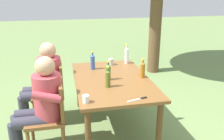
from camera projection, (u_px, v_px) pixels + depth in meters
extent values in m
plane|color=#6B844C|center=(112.00, 126.00, 3.45)|extent=(24.00, 24.00, 0.00)
cube|color=brown|center=(112.00, 80.00, 3.21)|extent=(1.56, 0.98, 0.04)
cylinder|color=brown|center=(79.00, 87.00, 3.90)|extent=(0.07, 0.07, 0.69)
cylinder|color=brown|center=(88.00, 137.00, 2.61)|extent=(0.07, 0.07, 0.69)
cylinder|color=brown|center=(127.00, 83.00, 4.06)|extent=(0.07, 0.07, 0.69)
cylinder|color=brown|center=(159.00, 129.00, 2.77)|extent=(0.07, 0.07, 0.69)
cube|color=brown|center=(48.00, 94.00, 3.46)|extent=(0.45, 0.45, 0.04)
cube|color=brown|center=(61.00, 78.00, 3.43)|extent=(0.42, 0.05, 0.42)
cylinder|color=brown|center=(37.00, 103.00, 3.67)|extent=(0.04, 0.04, 0.41)
cylinder|color=brown|center=(35.00, 115.00, 3.32)|extent=(0.04, 0.04, 0.41)
cylinder|color=brown|center=(62.00, 101.00, 3.75)|extent=(0.04, 0.04, 0.41)
cylinder|color=brown|center=(63.00, 112.00, 3.40)|extent=(0.04, 0.04, 0.41)
cube|color=brown|center=(45.00, 118.00, 2.82)|extent=(0.44, 0.44, 0.04)
cube|color=brown|center=(62.00, 99.00, 2.78)|extent=(0.42, 0.04, 0.42)
cylinder|color=brown|center=(32.00, 128.00, 3.03)|extent=(0.04, 0.04, 0.41)
cylinder|color=brown|center=(63.00, 125.00, 3.10)|extent=(0.04, 0.04, 0.41)
cylinder|color=#B7424C|center=(50.00, 75.00, 3.38)|extent=(0.32, 0.32, 0.52)
sphere|color=tan|center=(48.00, 50.00, 3.26)|extent=(0.22, 0.22, 0.22)
cylinder|color=#383847|center=(38.00, 91.00, 3.51)|extent=(0.14, 0.40, 0.14)
cylinder|color=#383847|center=(25.00, 106.00, 3.55)|extent=(0.11, 0.11, 0.45)
cylinder|color=#B7424C|center=(50.00, 66.00, 3.53)|extent=(0.09, 0.31, 0.16)
cylinder|color=#383847|center=(37.00, 96.00, 3.35)|extent=(0.14, 0.40, 0.14)
cylinder|color=#383847|center=(23.00, 112.00, 3.38)|extent=(0.11, 0.11, 0.45)
cylinder|color=#B7424C|center=(49.00, 75.00, 3.18)|extent=(0.09, 0.31, 0.16)
cylinder|color=#B7424C|center=(48.00, 96.00, 2.73)|extent=(0.32, 0.32, 0.52)
sphere|color=tan|center=(45.00, 66.00, 2.62)|extent=(0.22, 0.22, 0.22)
cylinder|color=#383847|center=(33.00, 114.00, 2.86)|extent=(0.14, 0.40, 0.14)
cylinder|color=#383847|center=(17.00, 133.00, 2.90)|extent=(0.11, 0.11, 0.45)
cylinder|color=#B7424C|center=(48.00, 84.00, 2.88)|extent=(0.09, 0.31, 0.16)
cylinder|color=#383847|center=(31.00, 122.00, 2.70)|extent=(0.14, 0.40, 0.14)
cylinder|color=#B7424C|center=(46.00, 97.00, 2.53)|extent=(0.09, 0.31, 0.16)
cylinder|color=#996019|center=(143.00, 71.00, 3.22)|extent=(0.06, 0.06, 0.19)
cone|color=#996019|center=(143.00, 63.00, 3.18)|extent=(0.06, 0.06, 0.03)
cylinder|color=#996019|center=(143.00, 61.00, 3.17)|extent=(0.03, 0.03, 0.03)
cylinder|color=yellow|center=(143.00, 59.00, 3.17)|extent=(0.03, 0.03, 0.02)
cylinder|color=#287A38|center=(108.00, 73.00, 3.14)|extent=(0.06, 0.06, 0.19)
cone|color=#287A38|center=(108.00, 65.00, 3.10)|extent=(0.06, 0.06, 0.03)
cylinder|color=#287A38|center=(108.00, 63.00, 3.09)|extent=(0.03, 0.03, 0.03)
cylinder|color=yellow|center=(108.00, 62.00, 3.09)|extent=(0.03, 0.03, 0.02)
cylinder|color=white|center=(127.00, 56.00, 3.81)|extent=(0.06, 0.06, 0.23)
cone|color=white|center=(127.00, 48.00, 3.77)|extent=(0.06, 0.06, 0.03)
cylinder|color=white|center=(127.00, 46.00, 3.76)|extent=(0.03, 0.03, 0.03)
cylinder|color=yellow|center=(127.00, 45.00, 3.75)|extent=(0.03, 0.03, 0.03)
cylinder|color=#566623|center=(108.00, 80.00, 2.91)|extent=(0.06, 0.06, 0.19)
cone|color=#566623|center=(108.00, 71.00, 2.88)|extent=(0.06, 0.06, 0.03)
cylinder|color=#566623|center=(108.00, 69.00, 2.87)|extent=(0.03, 0.03, 0.03)
cylinder|color=yellow|center=(108.00, 67.00, 2.86)|extent=(0.03, 0.03, 0.02)
cylinder|color=#2D56A3|center=(93.00, 63.00, 3.54)|extent=(0.06, 0.06, 0.20)
cone|color=#2D56A3|center=(93.00, 55.00, 3.50)|extent=(0.06, 0.06, 0.03)
cylinder|color=#2D56A3|center=(92.00, 54.00, 3.49)|extent=(0.03, 0.03, 0.03)
cylinder|color=yellow|center=(92.00, 52.00, 3.49)|extent=(0.03, 0.03, 0.02)
cylinder|color=white|center=(86.00, 99.00, 2.53)|extent=(0.07, 0.07, 0.08)
cylinder|color=#B2B7BC|center=(111.00, 62.00, 3.75)|extent=(0.08, 0.08, 0.10)
cube|color=silver|center=(135.00, 100.00, 2.59)|extent=(0.07, 0.18, 0.01)
cube|color=black|center=(144.00, 98.00, 2.64)|extent=(0.04, 0.08, 0.01)
cube|color=#2D4784|center=(115.00, 80.00, 4.49)|extent=(0.29, 0.15, 0.48)
cube|color=navy|center=(109.00, 85.00, 4.50)|extent=(0.20, 0.06, 0.21)
cylinder|color=brown|center=(156.00, 17.00, 5.28)|extent=(0.26, 0.26, 2.50)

